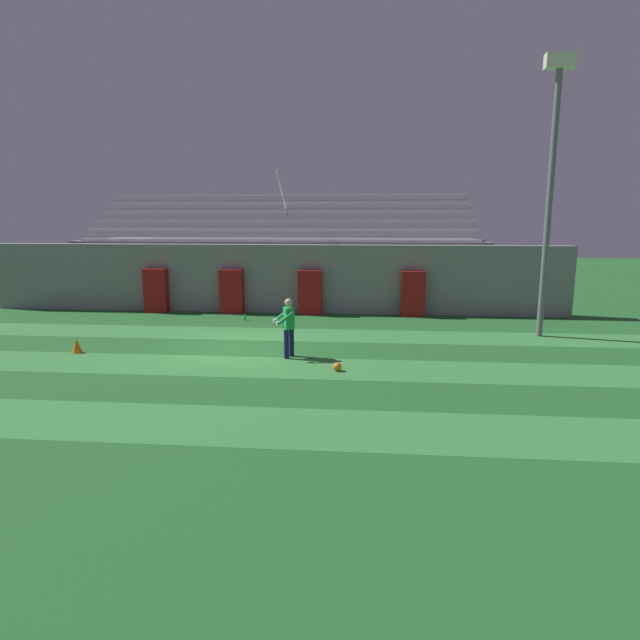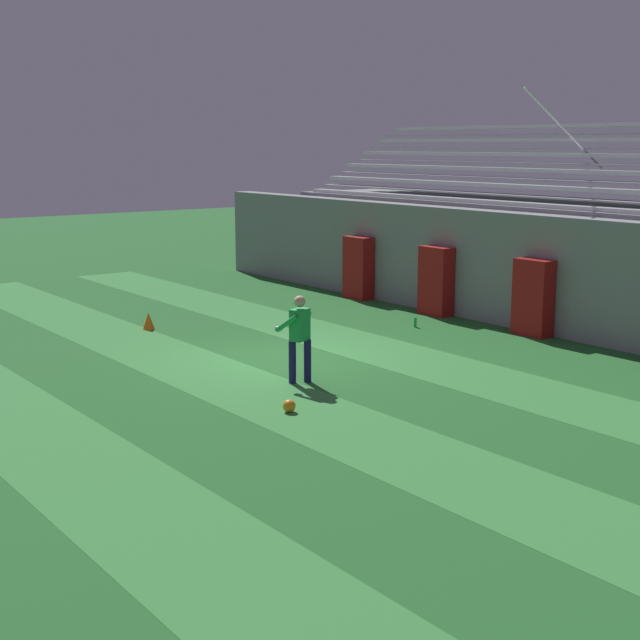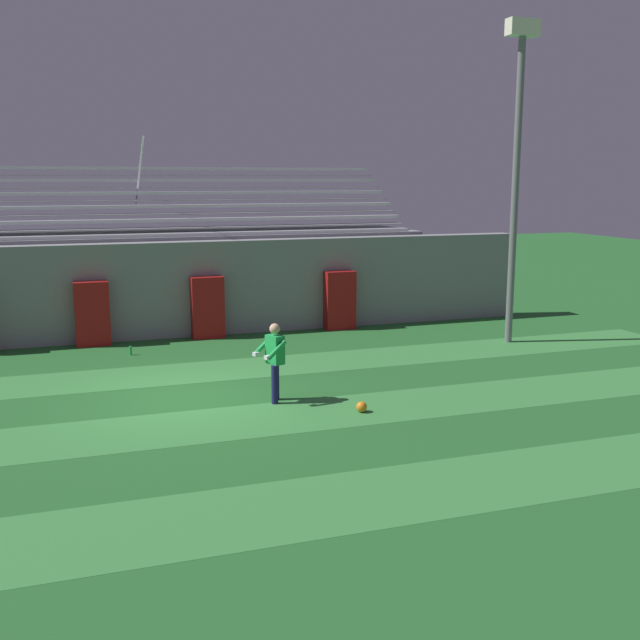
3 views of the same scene
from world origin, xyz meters
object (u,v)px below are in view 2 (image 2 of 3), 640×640
padding_pillar_far_left (358,268)px  water_bottle (415,322)px  goalkeeper (299,333)px  padding_pillar_gate_right (533,298)px  padding_pillar_gate_left (436,281)px  traffic_cone (149,321)px  soccer_ball (289,406)px

padding_pillar_far_left → water_bottle: 4.44m
goalkeeper → water_bottle: (-2.50, 5.33, -0.83)m
padding_pillar_far_left → padding_pillar_gate_right: bearing=0.0°
padding_pillar_gate_left → goalkeeper: bearing=-63.8°
traffic_cone → padding_pillar_gate_right: bearing=48.7°
goalkeeper → water_bottle: bearing=115.1°
padding_pillar_gate_right → traffic_cone: padding_pillar_gate_right is taller
padding_pillar_far_left → water_bottle: size_ratio=7.52×
padding_pillar_gate_left → goalkeeper: 7.65m
soccer_ball → water_bottle: bearing=121.0°
padding_pillar_gate_right → soccer_ball: (1.59, -8.12, -0.79)m
padding_pillar_gate_right → goalkeeper: (0.14, -6.87, 0.05)m
padding_pillar_gate_right → traffic_cone: (-6.08, -6.91, -0.69)m
padding_pillar_gate_left → padding_pillar_far_left: same height
traffic_cone → water_bottle: (3.72, 5.37, -0.09)m
padding_pillar_gate_left → soccer_ball: size_ratio=8.21×
padding_pillar_gate_left → padding_pillar_gate_right: same height
padding_pillar_far_left → soccer_ball: padding_pillar_far_left is taller
traffic_cone → water_bottle: traffic_cone is taller
goalkeeper → water_bottle: 5.94m
padding_pillar_gate_right → goalkeeper: bearing=-88.8°
padding_pillar_far_left → soccer_ball: 11.45m
padding_pillar_far_left → goalkeeper: 9.51m
padding_pillar_gate_right → goalkeeper: size_ratio=1.08×
padding_pillar_gate_right → padding_pillar_gate_left: bearing=180.0°
goalkeeper → padding_pillar_far_left: bearing=133.8°
padding_pillar_far_left → water_bottle: (4.09, -1.54, -0.78)m
padding_pillar_far_left → traffic_cone: 6.96m
soccer_ball → water_bottle: 7.68m
padding_pillar_far_left → goalkeeper: size_ratio=1.08×
padding_pillar_gate_right → padding_pillar_far_left: same height
goalkeeper → soccer_ball: bearing=-40.8°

